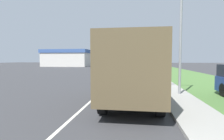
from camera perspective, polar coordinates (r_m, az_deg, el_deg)
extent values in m
plane|color=#38383A|center=(35.90, 4.42, 0.03)|extent=(180.00, 180.00, 0.00)
cube|color=silver|center=(35.90, 4.42, 0.03)|extent=(0.12, 120.00, 0.00)
cube|color=#9E9B93|center=(35.89, 11.61, 0.06)|extent=(1.80, 120.00, 0.12)
cube|color=#4C7538|center=(36.43, 18.54, -0.08)|extent=(7.00, 120.00, 0.02)
cube|color=#606647|center=(11.42, 7.04, 0.27)|extent=(2.43, 2.00, 1.87)
cube|color=brown|center=(7.83, 6.56, 1.19)|extent=(2.43, 5.15, 2.51)
cube|color=#606647|center=(5.44, 5.77, -9.41)|extent=(2.30, 0.10, 0.60)
cube|color=red|center=(5.49, -3.84, -7.15)|extent=(0.12, 0.06, 0.12)
cube|color=red|center=(5.42, 15.51, -7.40)|extent=(0.12, 0.06, 0.12)
cylinder|color=black|center=(11.48, 1.67, -4.51)|extent=(0.30, 1.04, 1.04)
cylinder|color=black|center=(11.44, 12.34, -4.62)|extent=(0.30, 1.04, 1.04)
cylinder|color=black|center=(6.84, -2.88, -9.95)|extent=(0.30, 1.04, 1.04)
cylinder|color=black|center=(6.78, 15.35, -10.20)|extent=(0.30, 1.04, 1.04)
cylinder|color=black|center=(8.33, -0.84, -7.53)|extent=(0.30, 1.04, 1.04)
cylinder|color=black|center=(8.28, 13.99, -7.71)|extent=(0.30, 1.04, 1.04)
cube|color=silver|center=(23.47, -1.00, -0.40)|extent=(1.90, 4.56, 0.75)
cube|color=black|center=(23.52, -0.97, 1.45)|extent=(1.67, 2.05, 0.76)
cylinder|color=black|center=(25.06, -2.39, -0.69)|extent=(0.20, 0.64, 0.64)
cylinder|color=black|center=(24.81, 1.48, -0.73)|extent=(0.20, 0.64, 0.64)
cylinder|color=black|center=(22.21, -3.76, -1.22)|extent=(0.20, 0.64, 0.64)
cylinder|color=black|center=(21.92, 0.59, -1.27)|extent=(0.20, 0.64, 0.64)
cube|color=black|center=(37.73, 2.12, 0.93)|extent=(1.78, 4.58, 0.61)
cube|color=black|center=(37.80, 2.13, 1.88)|extent=(1.56, 2.06, 0.64)
cylinder|color=black|center=(39.28, 1.19, 0.79)|extent=(0.20, 0.64, 0.64)
cylinder|color=black|center=(39.12, 3.49, 0.78)|extent=(0.20, 0.64, 0.64)
cylinder|color=black|center=(36.38, 0.64, 0.58)|extent=(0.20, 0.64, 0.64)
cylinder|color=black|center=(36.21, 3.12, 0.57)|extent=(0.20, 0.64, 0.64)
cylinder|color=black|center=(11.70, 32.77, -5.51)|extent=(0.24, 0.76, 0.76)
cylinder|color=gray|center=(10.85, 21.52, 11.04)|extent=(0.14, 0.14, 6.94)
cube|color=beige|center=(58.21, -13.86, 3.27)|extent=(13.78, 11.15, 4.15)
cube|color=#385693|center=(58.26, -13.90, 5.82)|extent=(14.34, 11.60, 1.04)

